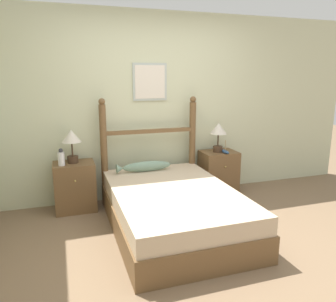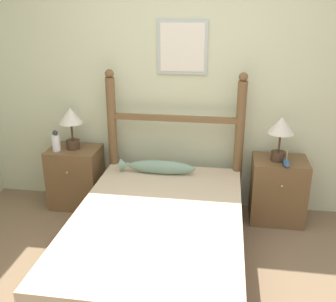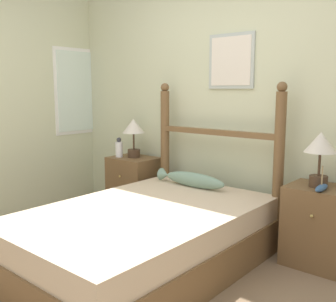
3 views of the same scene
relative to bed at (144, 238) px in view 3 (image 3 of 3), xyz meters
The scene contains 11 objects.
ground_plane 0.62m from the bed, 80.52° to the right, with size 16.00×16.00×0.00m, color #7A6047.
wall_back 1.57m from the bed, 85.36° to the left, with size 6.40×0.08×2.55m.
bed is the anchor object (origin of this frame).
headboard 1.10m from the bed, 90.00° to the left, with size 1.34×0.09×1.42m.
nightstand_left 1.37m from the bed, 138.43° to the left, with size 0.51×0.42×0.63m.
nightstand_right 1.37m from the bed, 41.57° to the left, with size 0.51×0.42×0.63m.
table_lamp_left 1.54m from the bed, 138.28° to the left, with size 0.24×0.24×0.42m.
table_lamp_right 1.50m from the bed, 41.88° to the left, with size 0.24×0.24×0.42m.
bottle 1.51m from the bed, 144.71° to the left, with size 0.08×0.08×0.21m.
model_boat 1.37m from the bed, 36.54° to the left, with size 0.06×0.21×0.19m.
fish_pillow 0.84m from the bed, 100.40° to the left, with size 0.73×0.12×0.14m.
Camera 3 is at (1.90, -1.51, 1.36)m, focal length 42.00 mm.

